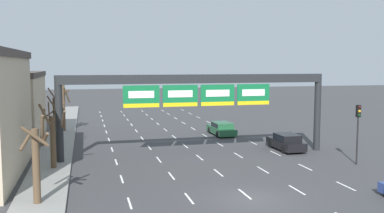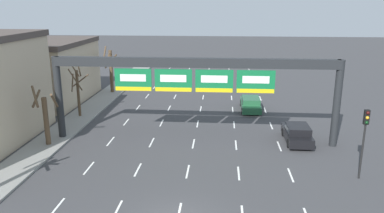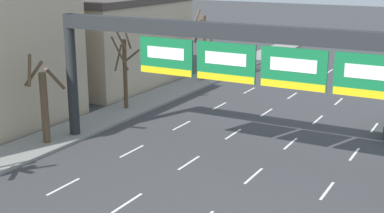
{
  "view_description": "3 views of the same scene",
  "coord_description": "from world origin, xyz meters",
  "px_view_note": "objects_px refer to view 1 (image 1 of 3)",
  "views": [
    {
      "loc": [
        -8.79,
        -21.51,
        7.46
      ],
      "look_at": [
        -0.0,
        13.45,
        3.88
      ],
      "focal_mm": 40.0,
      "sensor_mm": 36.0,
      "label": 1
    },
    {
      "loc": [
        2.05,
        -16.23,
        10.58
      ],
      "look_at": [
        -0.25,
        12.74,
        2.53
      ],
      "focal_mm": 35.0,
      "sensor_mm": 36.0,
      "label": 2
    },
    {
      "loc": [
        8.33,
        -9.69,
        9.22
      ],
      "look_at": [
        -2.92,
        10.61,
        2.92
      ],
      "focal_mm": 50.0,
      "sensor_mm": 36.0,
      "label": 3
    }
  ],
  "objects_px": {
    "car_green": "(222,128)",
    "traffic_light_near_gantry": "(358,122)",
    "tree_bare_closest": "(55,118)",
    "tree_bare_furthest": "(36,159)",
    "car_black": "(286,141)",
    "tree_bare_second": "(53,136)",
    "sign_gantry": "(198,91)",
    "tree_bare_third": "(63,104)"
  },
  "relations": [
    {
      "from": "car_green",
      "to": "traffic_light_near_gantry",
      "type": "xyz_separation_m",
      "value": [
        5.68,
        -15.04,
        2.44
      ]
    },
    {
      "from": "tree_bare_closest",
      "to": "tree_bare_furthest",
      "type": "xyz_separation_m",
      "value": [
        0.07,
        -15.43,
        -0.29
      ]
    },
    {
      "from": "car_black",
      "to": "tree_bare_second",
      "type": "distance_m",
      "value": 19.36
    },
    {
      "from": "car_black",
      "to": "tree_bare_second",
      "type": "bearing_deg",
      "value": -173.17
    },
    {
      "from": "car_green",
      "to": "traffic_light_near_gantry",
      "type": "height_order",
      "value": "traffic_light_near_gantry"
    },
    {
      "from": "sign_gantry",
      "to": "traffic_light_near_gantry",
      "type": "relative_size",
      "value": 4.93
    },
    {
      "from": "car_green",
      "to": "tree_bare_third",
      "type": "height_order",
      "value": "tree_bare_third"
    },
    {
      "from": "car_black",
      "to": "tree_bare_furthest",
      "type": "bearing_deg",
      "value": -152.2
    },
    {
      "from": "traffic_light_near_gantry",
      "to": "tree_bare_furthest",
      "type": "height_order",
      "value": "tree_bare_furthest"
    },
    {
      "from": "car_green",
      "to": "tree_bare_furthest",
      "type": "xyz_separation_m",
      "value": [
        -16.42,
        -19.16,
        1.76
      ]
    },
    {
      "from": "car_black",
      "to": "traffic_light_near_gantry",
      "type": "bearing_deg",
      "value": -66.3
    },
    {
      "from": "sign_gantry",
      "to": "tree_bare_furthest",
      "type": "distance_m",
      "value": 15.18
    },
    {
      "from": "traffic_light_near_gantry",
      "to": "tree_bare_furthest",
      "type": "distance_m",
      "value": 22.5
    },
    {
      "from": "car_black",
      "to": "tree_bare_closest",
      "type": "distance_m",
      "value": 20.27
    },
    {
      "from": "tree_bare_furthest",
      "to": "tree_bare_closest",
      "type": "bearing_deg",
      "value": 90.27
    },
    {
      "from": "tree_bare_second",
      "to": "tree_bare_third",
      "type": "relative_size",
      "value": 0.83
    },
    {
      "from": "tree_bare_furthest",
      "to": "tree_bare_third",
      "type": "bearing_deg",
      "value": 89.65
    },
    {
      "from": "tree_bare_second",
      "to": "traffic_light_near_gantry",
      "type": "bearing_deg",
      "value": -9.95
    },
    {
      "from": "car_green",
      "to": "tree_bare_third",
      "type": "relative_size",
      "value": 0.89
    },
    {
      "from": "car_green",
      "to": "sign_gantry",
      "type": "bearing_deg",
      "value": -118.26
    },
    {
      "from": "tree_bare_second",
      "to": "tree_bare_third",
      "type": "height_order",
      "value": "tree_bare_third"
    },
    {
      "from": "traffic_light_near_gantry",
      "to": "tree_bare_second",
      "type": "relative_size",
      "value": 0.98
    },
    {
      "from": "tree_bare_closest",
      "to": "tree_bare_third",
      "type": "relative_size",
      "value": 0.97
    },
    {
      "from": "sign_gantry",
      "to": "tree_bare_closest",
      "type": "xyz_separation_m",
      "value": [
        -11.41,
        5.74,
        -2.5
      ]
    },
    {
      "from": "car_green",
      "to": "tree_bare_closest",
      "type": "height_order",
      "value": "tree_bare_closest"
    },
    {
      "from": "traffic_light_near_gantry",
      "to": "tree_bare_closest",
      "type": "bearing_deg",
      "value": 152.96
    },
    {
      "from": "car_black",
      "to": "tree_bare_closest",
      "type": "xyz_separation_m",
      "value": [
        -19.49,
        5.2,
        2.03
      ]
    },
    {
      "from": "car_black",
      "to": "car_green",
      "type": "height_order",
      "value": "car_black"
    },
    {
      "from": "sign_gantry",
      "to": "car_black",
      "type": "height_order",
      "value": "sign_gantry"
    },
    {
      "from": "tree_bare_closest",
      "to": "tree_bare_third",
      "type": "height_order",
      "value": "tree_bare_third"
    },
    {
      "from": "car_green",
      "to": "tree_bare_closest",
      "type": "distance_m",
      "value": 17.04
    },
    {
      "from": "traffic_light_near_gantry",
      "to": "tree_bare_second",
      "type": "distance_m",
      "value": 22.19
    },
    {
      "from": "tree_bare_third",
      "to": "car_green",
      "type": "bearing_deg",
      "value": -21.3
    },
    {
      "from": "traffic_light_near_gantry",
      "to": "tree_bare_second",
      "type": "height_order",
      "value": "tree_bare_second"
    },
    {
      "from": "sign_gantry",
      "to": "car_black",
      "type": "xyz_separation_m",
      "value": [
        8.08,
        0.54,
        -4.53
      ]
    },
    {
      "from": "car_black",
      "to": "traffic_light_near_gantry",
      "type": "height_order",
      "value": "traffic_light_near_gantry"
    },
    {
      "from": "sign_gantry",
      "to": "car_black",
      "type": "distance_m",
      "value": 9.28
    },
    {
      "from": "sign_gantry",
      "to": "car_black",
      "type": "bearing_deg",
      "value": 3.83
    },
    {
      "from": "tree_bare_closest",
      "to": "tree_bare_furthest",
      "type": "relative_size",
      "value": 1.13
    },
    {
      "from": "sign_gantry",
      "to": "car_green",
      "type": "xyz_separation_m",
      "value": [
        5.09,
        9.46,
        -4.55
      ]
    },
    {
      "from": "traffic_light_near_gantry",
      "to": "car_black",
      "type": "bearing_deg",
      "value": 113.7
    },
    {
      "from": "tree_bare_second",
      "to": "tree_bare_furthest",
      "type": "xyz_separation_m",
      "value": [
        -0.27,
        -7.94,
        0.12
      ]
    }
  ]
}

